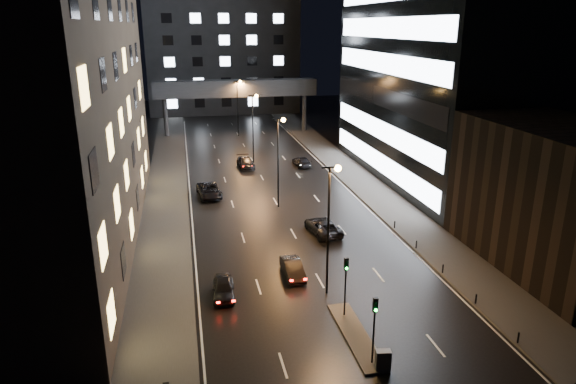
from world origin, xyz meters
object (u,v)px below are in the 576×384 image
object	(u,v)px
car_away_d	(246,163)
car_toward_a	(323,226)
car_away_b	(293,269)
car_toward_b	(302,162)
car_away_c	(209,190)
utility_cabinet	(383,360)
car_away_a	(223,288)

from	to	relation	value
car_away_d	car_toward_a	distance (m)	26.45
car_away_b	car_toward_b	xyz separation A→B (m)	(8.57, 33.44, 0.01)
car_away_c	car_away_d	bearing A→B (deg)	58.49
utility_cabinet	car_away_a	bearing A→B (deg)	137.01
car_away_c	car_toward_a	distance (m)	17.26
car_away_d	car_away_c	bearing A→B (deg)	-119.14
car_away_d	car_toward_b	world-z (taller)	car_away_d
car_away_b	utility_cabinet	xyz separation A→B (m)	(2.67, -12.93, 0.09)
car_toward_b	car_away_a	bearing A→B (deg)	64.75
car_away_b	utility_cabinet	bearing A→B (deg)	-78.91
car_away_c	utility_cabinet	distance (m)	35.94
car_away_b	car_toward_b	world-z (taller)	car_toward_b
car_away_b	car_away_d	world-z (taller)	car_away_d
car_away_c	utility_cabinet	bearing A→B (deg)	-82.52
car_away_c	car_away_b	bearing A→B (deg)	-81.69
car_away_d	car_toward_b	bearing A→B (deg)	-9.31
car_away_d	utility_cabinet	xyz separation A→B (m)	(2.20, -47.24, 0.03)
car_away_c	car_toward_b	bearing A→B (deg)	33.39
car_away_d	car_toward_a	world-z (taller)	car_toward_a
utility_cabinet	car_away_b	bearing A→B (deg)	110.37
car_away_a	car_away_b	size ratio (longest dim) A/B	0.98
utility_cabinet	car_away_d	bearing A→B (deg)	101.38
car_toward_a	car_away_c	bearing A→B (deg)	-60.23
utility_cabinet	car_toward_a	bearing A→B (deg)	92.89
car_toward_a	car_away_a	bearing A→B (deg)	37.42
car_away_c	car_toward_a	world-z (taller)	car_away_c
car_away_d	car_toward_b	xyz separation A→B (m)	(8.10, -0.86, -0.05)
car_away_d	utility_cabinet	world-z (taller)	car_away_d
car_away_a	utility_cabinet	bearing A→B (deg)	-47.99
car_away_c	utility_cabinet	xyz separation A→B (m)	(8.14, -35.01, 0.00)
car_away_c	car_away_d	size ratio (longest dim) A/B	1.08
car_away_b	utility_cabinet	distance (m)	13.21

